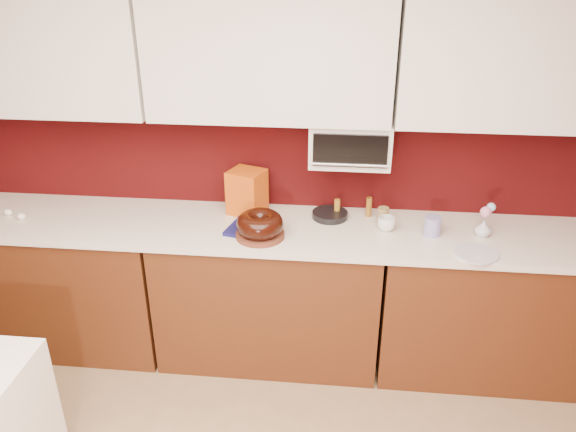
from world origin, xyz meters
The scene contains 29 objects.
wall_back centered at (0.00, 2.25, 1.25)m, with size 4.00×0.02×2.50m, color #3D0808.
base_cabinet_left centered at (-1.33, 1.94, 0.43)m, with size 1.31×0.58×0.86m, color #522710.
base_cabinet_center centered at (0.00, 1.94, 0.43)m, with size 1.31×0.58×0.86m, color #522710.
base_cabinet_right centered at (1.33, 1.94, 0.43)m, with size 1.31×0.58×0.86m, color #522710.
countertop centered at (0.00, 1.94, 0.88)m, with size 4.00×0.62×0.04m, color silver.
upper_cabinet_left centered at (-1.33, 2.08, 1.85)m, with size 1.31×0.33×0.70m, color white.
upper_cabinet_center centered at (0.00, 2.08, 1.85)m, with size 1.31×0.33×0.70m, color white.
upper_cabinet_right centered at (1.33, 2.08, 1.85)m, with size 1.31×0.33×0.70m, color white.
toaster_oven centered at (0.45, 2.10, 1.38)m, with size 0.45×0.30×0.25m, color white.
toaster_oven_door centered at (0.45, 1.94, 1.38)m, with size 0.40×0.02×0.18m, color black.
toaster_oven_handle centered at (0.45, 1.93, 1.30)m, with size 0.02×0.02×0.42m, color silver.
cake_base centered at (-0.03, 1.80, 0.91)m, with size 0.27×0.27×0.03m, color brown.
bundt_cake centered at (-0.03, 1.80, 0.98)m, with size 0.26×0.26×0.11m, color black.
navy_towel centered at (-0.08, 1.87, 0.91)m, with size 0.28×0.23×0.02m, color #161653.
foil_ham_nest centered at (-0.08, 1.87, 0.96)m, with size 0.17×0.14×0.06m, color white.
roasted_ham centered at (-0.08, 1.87, 0.98)m, with size 0.09×0.08×0.06m, color #BC7756.
pandoro_box centered at (-0.15, 2.11, 1.04)m, with size 0.20×0.18×0.27m, color #B62F0C.
dark_pan centered at (0.35, 2.09, 0.92)m, with size 0.21×0.21×0.04m, color black.
coffee_mug centered at (0.68, 1.96, 0.95)m, with size 0.09×0.09×0.10m, color white.
blue_jar centered at (0.93, 1.93, 0.96)m, with size 0.09×0.09×0.11m, color #1B2096.
flower_vase centered at (1.21, 1.94, 0.95)m, with size 0.07×0.07×0.11m, color silver.
flower_pink centered at (1.21, 1.94, 1.05)m, with size 0.06×0.06×0.06m, color pink.
flower_blue centered at (1.24, 1.96, 1.07)m, with size 0.05×0.05×0.05m, color #93C2EB.
china_plate centered at (1.13, 1.73, 0.91)m, with size 0.23×0.23×0.01m, color silver.
amber_bottle centered at (0.39, 2.12, 0.95)m, with size 0.04×0.04×0.11m, color #9A6E1C.
paper_cup centered at (0.66, 2.06, 0.95)m, with size 0.06×0.06×0.10m, color olive.
egg_left centered at (-1.47, 1.88, 0.92)m, with size 0.05×0.04×0.04m, color white.
egg_right centered at (-1.58, 1.92, 0.92)m, with size 0.05×0.04×0.04m, color white.
amber_bottle_tall centered at (0.58, 2.14, 0.96)m, with size 0.04×0.04×0.12m, color brown.
Camera 1 is at (0.42, -0.94, 2.37)m, focal length 35.00 mm.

